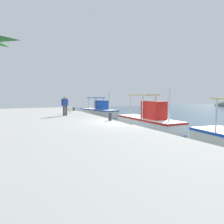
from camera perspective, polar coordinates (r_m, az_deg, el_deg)
quay_pier at (r=10.41m, az=-21.94°, el=-6.67°), size 36.00×10.00×0.80m
fishing_boat_nearest at (r=22.20m, az=-4.19°, el=0.33°), size 6.13×2.90×2.91m
fishing_boat_second at (r=13.83m, az=11.19°, el=-2.43°), size 6.23×1.80×2.91m
pelican at (r=18.26m, az=-13.20°, el=0.90°), size 0.38×0.95×0.82m
fisherman_standing at (r=15.96m, az=-14.59°, el=2.23°), size 0.30×0.58×1.70m
mooring_bollard_nearest at (r=21.40m, az=-12.00°, el=0.91°), size 0.27×0.27×0.37m
mooring_bollard_second at (r=12.25m, az=-0.61°, el=-1.46°), size 0.21×0.21×0.54m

